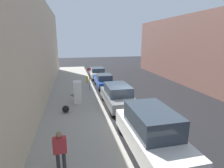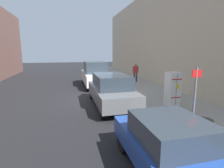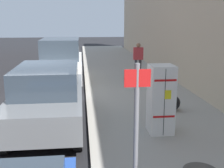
# 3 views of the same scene
# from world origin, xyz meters

# --- Properties ---
(ground_plane) EXTENTS (80.00, 80.00, 0.00)m
(ground_plane) POSITION_xyz_m (0.00, 0.00, 0.00)
(ground_plane) COLOR black
(sidewalk_slab) EXTENTS (4.33, 44.00, 0.12)m
(sidewalk_slab) POSITION_xyz_m (-4.05, 0.00, 0.06)
(sidewalk_slab) COLOR #9E998E
(sidewalk_slab) RESTS_ON ground
(building_facade_near) EXTENTS (1.76, 39.60, 8.68)m
(building_facade_near) POSITION_xyz_m (-7.09, 0.00, 4.34)
(building_facade_near) COLOR beige
(building_facade_near) RESTS_ON ground
(discarded_refrigerator) EXTENTS (0.62, 0.65, 1.79)m
(discarded_refrigerator) POSITION_xyz_m (-3.76, 2.60, 1.01)
(discarded_refrigerator) COLOR white
(discarded_refrigerator) RESTS_ON sidewalk_slab
(manhole_cover) EXTENTS (0.70, 0.70, 0.02)m
(manhole_cover) POSITION_xyz_m (-4.02, 4.64, 0.13)
(manhole_cover) COLOR #47443F
(manhole_cover) RESTS_ON sidewalk_slab
(street_sign_post) EXTENTS (0.36, 0.07, 2.35)m
(street_sign_post) POSITION_xyz_m (-2.48, 5.77, 1.44)
(street_sign_post) COLOR slate
(street_sign_post) RESTS_ON sidewalk_slab
(trash_bag) EXTENTS (0.49, 0.49, 0.49)m
(trash_bag) POSITION_xyz_m (-4.68, 0.86, 0.37)
(trash_bag) COLOR black
(trash_bag) RESTS_ON sidewalk_slab
(pedestrian_walking_far) EXTENTS (0.50, 0.23, 1.72)m
(pedestrian_walking_far) POSITION_xyz_m (-4.70, -4.98, 1.12)
(pedestrian_walking_far) COLOR #333338
(pedestrian_walking_far) RESTS_ON sidewalk_slab
(parked_van_white) EXTENTS (1.98, 5.07, 2.13)m
(parked_van_white) POSITION_xyz_m (-0.76, -4.44, 1.05)
(parked_van_white) COLOR silver
(parked_van_white) RESTS_ON ground
(parked_suv_gray) EXTENTS (1.94, 4.68, 1.74)m
(parked_suv_gray) POSITION_xyz_m (-0.76, 1.43, 0.89)
(parked_suv_gray) COLOR slate
(parked_suv_gray) RESTS_ON ground
(parked_hatchback_blue) EXTENTS (1.70, 4.13, 1.44)m
(parked_hatchback_blue) POSITION_xyz_m (-0.76, 7.29, 0.74)
(parked_hatchback_blue) COLOR #23479E
(parked_hatchback_blue) RESTS_ON ground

